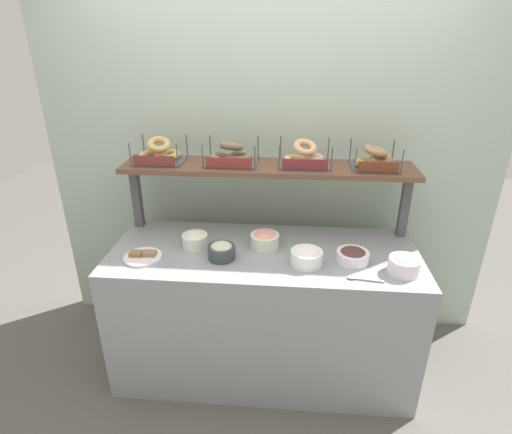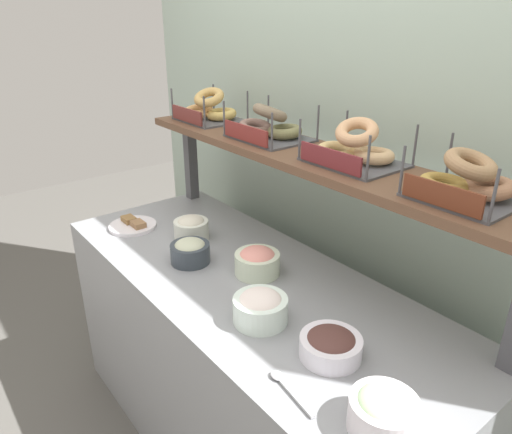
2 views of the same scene
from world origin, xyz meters
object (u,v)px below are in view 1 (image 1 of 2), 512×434
(bowl_cream_cheese, at_px, (307,256))
(bowl_lox_spread, at_px, (265,239))
(bowl_chocolate_spread, at_px, (353,255))
(bagel_basket_plain, at_px, (304,157))
(bowl_potato_salad, at_px, (195,239))
(serving_plate_white, at_px, (143,256))
(bagel_basket_everything, at_px, (374,160))
(bagel_basket_poppy, at_px, (231,156))
(serving_spoon_near_plate, at_px, (359,279))
(bagel_basket_sesame, at_px, (159,154))
(bowl_scallion_spread, at_px, (404,264))
(bowl_tuna_salad, at_px, (222,251))

(bowl_cream_cheese, relative_size, bowl_lox_spread, 1.03)
(bowl_chocolate_spread, relative_size, bagel_basket_plain, 0.59)
(bowl_cream_cheese, relative_size, bowl_potato_salad, 1.17)
(bowl_chocolate_spread, height_order, serving_plate_white, bowl_chocolate_spread)
(bowl_potato_salad, height_order, bagel_basket_everything, bagel_basket_everything)
(bowl_lox_spread, relative_size, bagel_basket_everything, 0.59)
(serving_plate_white, distance_m, bagel_basket_poppy, 0.77)
(serving_spoon_near_plate, relative_size, bagel_basket_everything, 0.64)
(bowl_potato_salad, height_order, bagel_basket_sesame, bagel_basket_sesame)
(bowl_cream_cheese, height_order, bowl_scallion_spread, bowl_scallion_spread)
(bowl_tuna_salad, bearing_deg, serving_plate_white, -174.97)
(bowl_tuna_salad, relative_size, serving_plate_white, 0.72)
(bowl_cream_cheese, relative_size, bagel_basket_everything, 0.61)
(bowl_scallion_spread, distance_m, serving_spoon_near_plate, 0.26)
(bowl_cream_cheese, distance_m, bowl_lox_spread, 0.29)
(bowl_chocolate_spread, xyz_separation_m, serving_spoon_near_plate, (0.01, -0.18, -0.03))
(bowl_chocolate_spread, relative_size, bagel_basket_everything, 0.62)
(bowl_scallion_spread, distance_m, bagel_basket_sesame, 1.53)
(bowl_potato_salad, relative_size, bagel_basket_sesame, 0.51)
(bagel_basket_poppy, bearing_deg, serving_plate_white, -136.83)
(serving_spoon_near_plate, distance_m, bagel_basket_plain, 0.77)
(bowl_cream_cheese, relative_size, serving_plate_white, 0.82)
(serving_plate_white, height_order, serving_spoon_near_plate, serving_plate_white)
(bowl_cream_cheese, height_order, bowl_lox_spread, bowl_cream_cheese)
(bowl_scallion_spread, xyz_separation_m, bowl_lox_spread, (-0.74, 0.22, -0.00))
(bagel_basket_poppy, bearing_deg, bowl_lox_spread, -46.55)
(serving_plate_white, bearing_deg, bagel_basket_everything, 17.73)
(bowl_tuna_salad, relative_size, bagel_basket_poppy, 0.50)
(bagel_basket_poppy, bearing_deg, bowl_cream_cheese, -41.76)
(bagel_basket_sesame, bearing_deg, bagel_basket_plain, 0.33)
(serving_spoon_near_plate, bearing_deg, bowl_tuna_salad, 167.97)
(bowl_chocolate_spread, relative_size, serving_plate_white, 0.84)
(bowl_lox_spread, distance_m, bagel_basket_sesame, 0.82)
(bagel_basket_everything, bearing_deg, bowl_lox_spread, -160.12)
(bagel_basket_everything, bearing_deg, bagel_basket_poppy, 179.29)
(serving_plate_white, height_order, bagel_basket_sesame, bagel_basket_sesame)
(bowl_tuna_salad, xyz_separation_m, serving_spoon_near_plate, (0.73, -0.16, -0.04))
(bowl_cream_cheese, distance_m, bowl_tuna_salad, 0.47)
(bowl_cream_cheese, height_order, bowl_potato_salad, bowl_potato_salad)
(bagel_basket_plain, bearing_deg, bagel_basket_everything, -2.33)
(serving_plate_white, bearing_deg, bowl_chocolate_spread, 3.13)
(serving_plate_white, xyz_separation_m, bagel_basket_everything, (1.28, 0.41, 0.47))
(bowl_scallion_spread, height_order, serving_plate_white, bowl_scallion_spread)
(bowl_lox_spread, height_order, bagel_basket_everything, bagel_basket_everything)
(bowl_tuna_salad, height_order, serving_plate_white, bowl_tuna_salad)
(bagel_basket_plain, bearing_deg, bowl_potato_salad, -155.77)
(bowl_chocolate_spread, bearing_deg, bowl_tuna_salad, -178.04)
(bowl_tuna_salad, distance_m, bagel_basket_sesame, 0.72)
(bowl_chocolate_spread, xyz_separation_m, serving_plate_white, (-1.15, -0.06, -0.03))
(bowl_lox_spread, relative_size, bagel_basket_poppy, 0.54)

